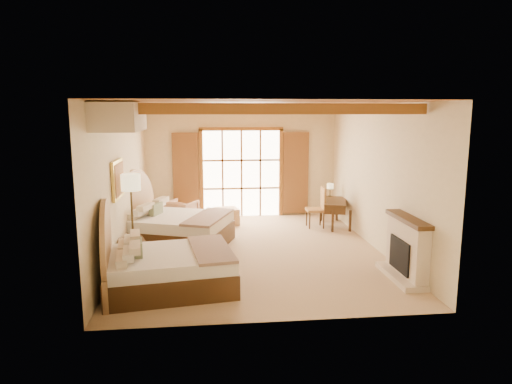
{
  "coord_description": "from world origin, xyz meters",
  "views": [
    {
      "loc": [
        -0.99,
        -9.68,
        3.03
      ],
      "look_at": [
        0.08,
        0.2,
        1.28
      ],
      "focal_mm": 32.0,
      "sensor_mm": 36.0,
      "label": 1
    }
  ],
  "objects": [
    {
      "name": "floor",
      "position": [
        0.0,
        0.0,
        0.0
      ],
      "size": [
        7.0,
        7.0,
        0.0
      ],
      "primitive_type": "plane",
      "color": "#D0AF86",
      "rests_on": "ground"
    },
    {
      "name": "ottoman",
      "position": [
        -0.49,
        2.5,
        0.22
      ],
      "size": [
        0.71,
        0.71,
        0.44
      ],
      "primitive_type": "cube",
      "rotation": [
        0.0,
        0.0,
        0.21
      ],
      "color": "#AB7F53",
      "rests_on": "floor"
    },
    {
      "name": "bed_near",
      "position": [
        -1.83,
        -2.05,
        0.43
      ],
      "size": [
        2.38,
        1.92,
        1.42
      ],
      "rotation": [
        0.0,
        0.0,
        0.15
      ],
      "color": "#3F2310",
      "rests_on": "floor"
    },
    {
      "name": "wall_left",
      "position": [
        -2.75,
        0.0,
        1.6
      ],
      "size": [
        0.0,
        7.0,
        7.0
      ],
      "primitive_type": "plane",
      "rotation": [
        1.57,
        0.0,
        1.57
      ],
      "color": "beige",
      "rests_on": "ground"
    },
    {
      "name": "armchair",
      "position": [
        -1.71,
        2.51,
        0.34
      ],
      "size": [
        1.0,
        1.01,
        0.69
      ],
      "primitive_type": "imported",
      "rotation": [
        0.0,
        0.0,
        -3.64
      ],
      "color": "#AA7754",
      "rests_on": "floor"
    },
    {
      "name": "canopy_valance",
      "position": [
        -2.4,
        -2.0,
        2.95
      ],
      "size": [
        0.7,
        1.4,
        0.45
      ],
      "primitive_type": "cube",
      "color": "beige",
      "rests_on": "ceiling"
    },
    {
      "name": "fireplace",
      "position": [
        2.6,
        -2.0,
        0.51
      ],
      "size": [
        0.46,
        1.4,
        1.16
      ],
      "color": "beige",
      "rests_on": "ground"
    },
    {
      "name": "floor_lamp",
      "position": [
        -2.5,
        -0.59,
        1.55
      ],
      "size": [
        0.39,
        0.39,
        1.83
      ],
      "color": "#3D3119",
      "rests_on": "floor"
    },
    {
      "name": "desk",
      "position": [
        2.4,
        1.97,
        0.37
      ],
      "size": [
        0.9,
        1.4,
        0.7
      ],
      "rotation": [
        0.0,
        0.0,
        -0.29
      ],
      "color": "#3F2310",
      "rests_on": "floor"
    },
    {
      "name": "wall_back",
      "position": [
        0.0,
        3.5,
        1.6
      ],
      "size": [
        5.5,
        0.0,
        5.5
      ],
      "primitive_type": "plane",
      "rotation": [
        1.57,
        0.0,
        0.0
      ],
      "color": "beige",
      "rests_on": "ground"
    },
    {
      "name": "french_doors",
      "position": [
        0.0,
        3.44,
        1.25
      ],
      "size": [
        3.95,
        0.08,
        2.6
      ],
      "color": "white",
      "rests_on": "ground"
    },
    {
      "name": "desk_chair",
      "position": [
        1.87,
        1.9,
        0.33
      ],
      "size": [
        0.49,
        0.49,
        1.07
      ],
      "rotation": [
        0.0,
        0.0,
        -0.04
      ],
      "color": "#A87B3D",
      "rests_on": "floor"
    },
    {
      "name": "ceiling_beams",
      "position": [
        0.0,
        0.0,
        3.08
      ],
      "size": [
        5.39,
        4.6,
        0.18
      ],
      "primitive_type": null,
      "color": "#9C5122",
      "rests_on": "ceiling"
    },
    {
      "name": "desk_lamp",
      "position": [
        2.42,
        2.57,
        0.97
      ],
      "size": [
        0.18,
        0.18,
        0.36
      ],
      "color": "#3D3119",
      "rests_on": "desk"
    },
    {
      "name": "painting",
      "position": [
        -2.7,
        -0.75,
        1.75
      ],
      "size": [
        0.06,
        0.95,
        0.75
      ],
      "color": "gold",
      "rests_on": "wall_left"
    },
    {
      "name": "wall_right",
      "position": [
        2.75,
        0.0,
        1.6
      ],
      "size": [
        0.0,
        7.0,
        7.0
      ],
      "primitive_type": "plane",
      "rotation": [
        1.57,
        0.0,
        -1.57
      ],
      "color": "beige",
      "rests_on": "ground"
    },
    {
      "name": "ceiling",
      "position": [
        0.0,
        0.0,
        3.2
      ],
      "size": [
        7.0,
        7.0,
        0.0
      ],
      "primitive_type": "plane",
      "rotation": [
        3.14,
        0.0,
        0.0
      ],
      "color": "#AC6638",
      "rests_on": "ground"
    },
    {
      "name": "bed_far",
      "position": [
        -1.87,
        0.67,
        0.45
      ],
      "size": [
        2.82,
        2.39,
        1.49
      ],
      "rotation": [
        0.0,
        0.0,
        -0.36
      ],
      "color": "#3F2310",
      "rests_on": "floor"
    },
    {
      "name": "nightstand",
      "position": [
        -2.48,
        -0.91,
        0.29
      ],
      "size": [
        0.6,
        0.6,
        0.58
      ],
      "primitive_type": "cube",
      "rotation": [
        0.0,
        0.0,
        0.29
      ],
      "color": "#3F2310",
      "rests_on": "floor"
    }
  ]
}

